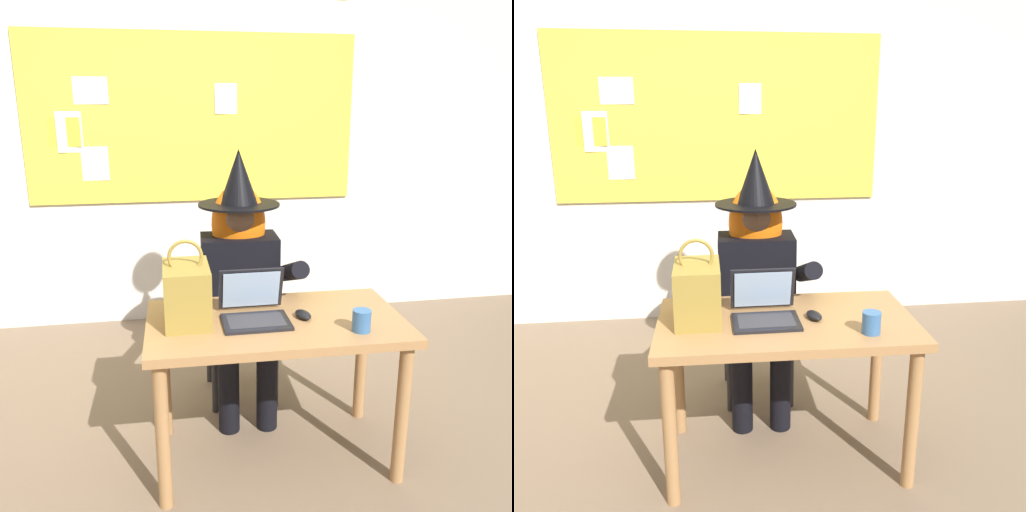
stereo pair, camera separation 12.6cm
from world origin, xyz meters
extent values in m
plane|color=#75604C|center=(0.00, 0.00, 0.00)|extent=(24.00, 24.00, 0.00)
cube|color=silver|center=(0.00, 1.91, 1.31)|extent=(5.96, 0.10, 2.62)
cube|color=yellow|center=(0.00, 1.85, 1.55)|extent=(2.40, 0.02, 1.20)
cube|color=#F4E0C6|center=(-0.72, 1.84, 1.24)|extent=(0.19, 0.01, 0.24)
cube|color=white|center=(0.24, 1.84, 1.69)|extent=(0.17, 0.01, 0.22)
cube|color=white|center=(-0.71, 1.84, 1.75)|extent=(0.24, 0.01, 0.18)
cube|color=#F4E0C6|center=(-0.87, 1.84, 1.47)|extent=(0.18, 0.01, 0.29)
cube|color=gold|center=(-0.92, 1.84, 1.46)|extent=(0.24, 0.01, 0.20)
cube|color=#A37547|center=(0.23, 0.02, 0.70)|extent=(1.17, 0.66, 0.04)
cylinder|color=#A37547|center=(-0.29, -0.23, 0.34)|extent=(0.06, 0.06, 0.68)
cylinder|color=#A37547|center=(0.75, -0.25, 0.34)|extent=(0.06, 0.06, 0.68)
cylinder|color=#A37547|center=(-0.28, 0.29, 0.34)|extent=(0.06, 0.06, 0.68)
cylinder|color=#A37547|center=(0.76, 0.28, 0.34)|extent=(0.06, 0.06, 0.68)
cube|color=#2D3347|center=(0.16, 0.62, 0.42)|extent=(0.42, 0.42, 0.04)
cube|color=#2D3347|center=(0.16, 0.81, 0.67)|extent=(0.38, 0.04, 0.45)
cylinder|color=#262628|center=(0.33, 0.46, 0.20)|extent=(0.04, 0.04, 0.40)
cylinder|color=#262628|center=(-0.01, 0.45, 0.20)|extent=(0.04, 0.04, 0.40)
cylinder|color=#262628|center=(0.33, 0.80, 0.20)|extent=(0.04, 0.04, 0.40)
cylinder|color=#262628|center=(-0.01, 0.79, 0.20)|extent=(0.04, 0.04, 0.40)
cylinder|color=black|center=(0.24, 0.26, 0.22)|extent=(0.11, 0.11, 0.44)
cylinder|color=black|center=(0.04, 0.27, 0.22)|extent=(0.11, 0.11, 0.44)
cylinder|color=black|center=(0.25, 0.43, 0.47)|extent=(0.17, 0.43, 0.15)
cylinder|color=black|center=(0.05, 0.44, 0.47)|extent=(0.17, 0.43, 0.15)
cube|color=black|center=(0.16, 0.64, 0.70)|extent=(0.43, 0.28, 0.52)
cylinder|color=black|center=(0.40, 0.41, 0.81)|extent=(0.11, 0.47, 0.24)
cylinder|color=black|center=(-0.10, 0.42, 0.81)|extent=(0.11, 0.47, 0.24)
sphere|color=brown|center=(0.16, 0.64, 1.06)|extent=(0.20, 0.20, 0.20)
ellipsoid|color=orange|center=(0.16, 0.67, 1.02)|extent=(0.31, 0.23, 0.44)
cylinder|color=black|center=(0.16, 0.64, 1.14)|extent=(0.44, 0.44, 0.01)
cone|color=black|center=(0.16, 0.64, 1.28)|extent=(0.21, 0.21, 0.30)
cube|color=black|center=(0.14, -0.01, 0.73)|extent=(0.30, 0.22, 0.01)
cube|color=#333338|center=(0.14, -0.01, 0.74)|extent=(0.25, 0.15, 0.00)
cube|color=black|center=(0.14, 0.12, 0.84)|extent=(0.30, 0.07, 0.21)
cube|color=#99B7E0|center=(0.14, 0.11, 0.84)|extent=(0.26, 0.06, 0.18)
ellipsoid|color=black|center=(0.36, 0.01, 0.74)|extent=(0.08, 0.12, 0.03)
cube|color=olive|center=(-0.16, 0.06, 0.85)|extent=(0.20, 0.30, 0.26)
torus|color=olive|center=(-0.16, 0.06, 1.02)|extent=(0.16, 0.02, 0.16)
cylinder|color=#336099|center=(0.57, -0.17, 0.77)|extent=(0.08, 0.08, 0.09)
camera|label=1|loc=(-0.23, -2.14, 1.66)|focal=36.89mm
camera|label=2|loc=(-0.11, -2.15, 1.66)|focal=36.89mm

